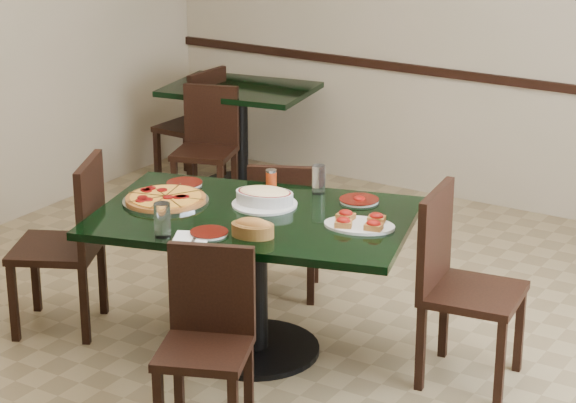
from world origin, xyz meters
The scene contains 20 objects.
floor centered at (0.00, 0.00, 0.00)m, with size 5.50×5.50×0.00m, color olive.
main_table centered at (-0.02, -0.03, 0.57)m, with size 1.75×1.37×0.75m.
back_table centered at (-1.60, 2.16, 0.52)m, with size 1.13×0.90×0.75m.
chair_far centered at (-0.26, 0.63, 0.45)m, with size 0.51×0.51×0.81m.
chair_near centered at (0.20, -0.74, 0.46)m, with size 0.51×0.51×0.83m.
chair_right centered at (0.94, 0.26, 0.53)m, with size 0.50×0.50×0.95m.
chair_left centered at (-0.99, -0.30, 0.52)m, with size 0.59×0.59×0.93m.
back_chair_near centered at (-1.56, 1.70, 0.46)m, with size 0.49×0.49×0.84m.
back_chair_left centered at (-1.91, 2.06, 0.48)m, with size 0.42×0.42×0.86m.
pepperoni_pizza centered at (-0.49, -0.12, 0.77)m, with size 0.44×0.44×0.04m.
lasagna_casserole centered at (-0.04, 0.10, 0.80)m, with size 0.33×0.33×0.09m.
bread_basket centered at (0.15, -0.29, 0.79)m, with size 0.23×0.19×0.09m.
bruschetta_platter centered at (0.51, 0.08, 0.77)m, with size 0.39×0.31×0.05m.
side_plate_near centered at (-0.04, -0.38, 0.76)m, with size 0.18×0.18×0.02m.
side_plate_far_r centered at (0.33, 0.41, 0.76)m, with size 0.20×0.20×0.03m.
side_plate_far_l centered at (-0.58, 0.15, 0.76)m, with size 0.19×0.19×0.02m.
napkin_setting centered at (-0.08, -0.46, 0.75)m, with size 0.22×0.22×0.01m.
water_glass_a centered at (0.09, 0.41, 0.83)m, with size 0.07×0.07×0.15m, color white.
water_glass_b centered at (-0.21, -0.51, 0.83)m, with size 0.08×0.08×0.16m, color white.
pepper_shaker centered at (-0.17, 0.36, 0.80)m, with size 0.06×0.06×0.10m.
Camera 1 is at (2.87, -4.34, 2.62)m, focal length 70.00 mm.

